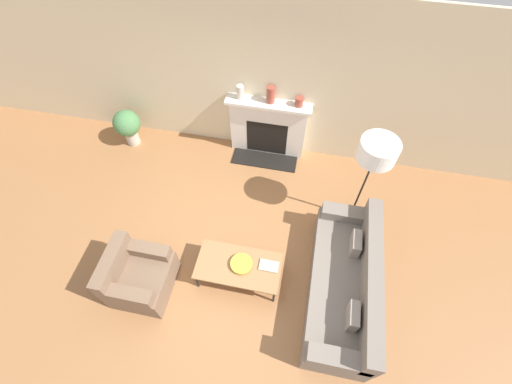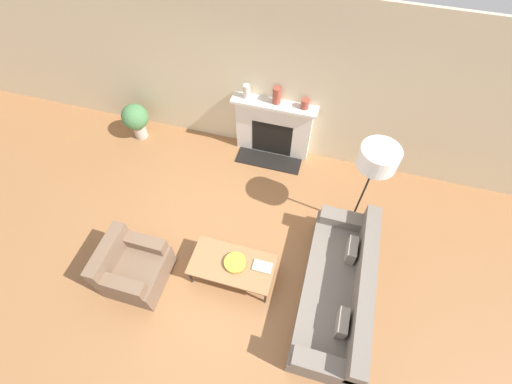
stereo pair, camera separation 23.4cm
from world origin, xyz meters
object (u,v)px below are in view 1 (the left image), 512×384
mantel_vase_center_right (299,102)px  couch (345,284)px  coffee_table (239,266)px  book (269,266)px  floor_lamp (376,155)px  mantel_vase_left (240,92)px  bowl (241,264)px  potted_plant (127,125)px  armchair_near (138,277)px  fireplace (268,128)px  mantel_vase_center_left (271,95)px

mantel_vase_center_right → couch: bearing=-67.3°
coffee_table → couch: bearing=2.3°
book → floor_lamp: (1.16, 1.32, 1.12)m
book → mantel_vase_center_right: bearing=89.3°
floor_lamp → mantel_vase_left: floor_lamp is taller
couch → book: bearing=-90.6°
couch → mantel_vase_center_right: bearing=-157.3°
mantel_vase_center_right → bowl: bearing=-98.9°
mantel_vase_left → potted_plant: bearing=-171.1°
armchair_near → book: (1.77, 0.49, 0.08)m
couch → bowl: (-1.46, -0.04, 0.11)m
bowl → mantel_vase_center_right: (0.40, 2.58, 0.82)m
couch → potted_plant: size_ratio=3.01×
fireplace → floor_lamp: size_ratio=0.83×
coffee_table → potted_plant: (-2.65, 2.27, 0.09)m
armchair_near → mantel_vase_center_right: 3.63m
couch → book: (-1.08, 0.01, 0.08)m
floor_lamp → mantel_vase_center_left: (-1.61, 1.20, -0.21)m
couch → armchair_near: couch is taller
coffee_table → book: (0.42, 0.07, 0.04)m
floor_lamp → mantel_vase_left: (-2.12, 1.20, -0.24)m
coffee_table → mantel_vase_center_right: bearing=80.3°
mantel_vase_center_left → fireplace: bearing=-150.9°
floor_lamp → mantel_vase_center_right: 1.68m
mantel_vase_left → mantel_vase_center_right: size_ratio=1.50×
couch → mantel_vase_left: size_ratio=9.30×
armchair_near → mantel_vase_center_left: mantel_vase_center_left is taller
potted_plant → mantel_vase_center_left: bearing=7.2°
bowl → mantel_vase_center_left: size_ratio=1.06×
coffee_table → book: size_ratio=4.38×
bowl → mantel_vase_center_right: 2.74m
couch → bowl: size_ratio=7.21×
couch → floor_lamp: (0.08, 1.34, 1.20)m
couch → bowl: couch is taller
fireplace → mantel_vase_center_right: mantel_vase_center_right is taller
coffee_table → potted_plant: potted_plant is taller
book → couch: bearing=-0.8°
armchair_near → bowl: size_ratio=2.65×
couch → armchair_near: 2.89m
armchair_near → mantel_vase_left: 3.27m
coffee_table → mantel_vase_center_left: size_ratio=4.07×
mantel_vase_center_left → mantel_vase_center_right: bearing=0.0°
armchair_near → book: armchair_near is taller
fireplace → book: 2.56m
floor_lamp → potted_plant: bearing=168.3°
armchair_near → fireplace: bearing=-23.4°
couch → book: size_ratio=8.22×
mantel_vase_center_left → armchair_near: bearing=-113.7°
book → coffee_table: bearing=-170.4°
bowl → mantel_vase_left: 2.78m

